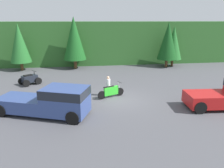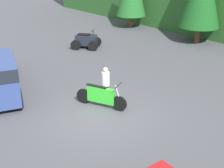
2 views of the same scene
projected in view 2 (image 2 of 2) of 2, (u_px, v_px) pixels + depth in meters
name	position (u px, v px, depth m)	size (l,w,h in m)	color
ground_plane	(98.00, 115.00, 12.50)	(80.00, 80.00, 0.00)	#4C4C51
dirt_bike	(101.00, 96.00, 13.00)	(2.18, 1.09, 1.15)	black
quad_atv	(86.00, 41.00, 20.71)	(2.18, 2.06, 1.24)	black
rider_person	(106.00, 84.00, 13.21)	(0.35, 0.36, 1.62)	brown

